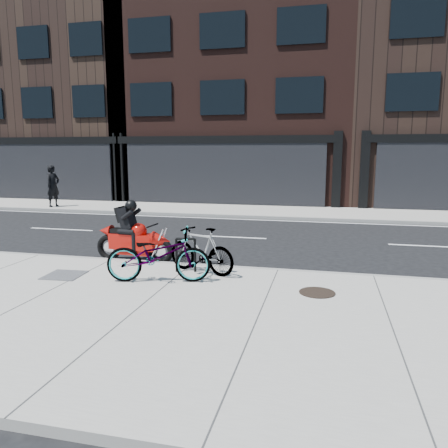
% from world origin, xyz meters
% --- Properties ---
extents(ground, '(120.00, 120.00, 0.00)m').
position_xyz_m(ground, '(0.00, 0.00, 0.00)').
color(ground, black).
rests_on(ground, ground).
extents(sidewalk_near, '(60.00, 6.00, 0.13)m').
position_xyz_m(sidewalk_near, '(0.00, -5.00, 0.07)').
color(sidewalk_near, gray).
rests_on(sidewalk_near, ground).
extents(sidewalk_far, '(60.00, 3.50, 0.13)m').
position_xyz_m(sidewalk_far, '(0.00, 7.75, 0.07)').
color(sidewalk_far, gray).
rests_on(sidewalk_far, ground).
extents(building_midwest, '(10.00, 10.00, 12.00)m').
position_xyz_m(building_midwest, '(-12.00, 14.50, 6.00)').
color(building_midwest, black).
rests_on(building_midwest, ground).
extents(building_center, '(12.00, 10.00, 14.50)m').
position_xyz_m(building_center, '(-2.00, 14.50, 7.25)').
color(building_center, black).
rests_on(building_center, ground).
extents(bike_rack, '(0.44, 0.13, 0.75)m').
position_xyz_m(bike_rack, '(0.08, -2.60, 0.57)').
color(bike_rack, black).
rests_on(bike_rack, sidewalk_near).
extents(bicycle_front, '(2.17, 1.17, 1.08)m').
position_xyz_m(bicycle_front, '(-0.22, -3.40, 0.67)').
color(bicycle_front, gray).
rests_on(bicycle_front, sidewalk_near).
extents(bicycle_rear, '(1.72, 1.03, 1.00)m').
position_xyz_m(bicycle_rear, '(0.43, -2.60, 0.63)').
color(bicycle_rear, gray).
rests_on(bicycle_rear, sidewalk_near).
extents(motorcycle, '(2.08, 0.57, 1.55)m').
position_xyz_m(motorcycle, '(-1.49, -1.61, 0.63)').
color(motorcycle, black).
rests_on(motorcycle, ground).
extents(pedestrian, '(0.62, 0.79, 1.93)m').
position_xyz_m(pedestrian, '(-9.42, 6.63, 1.10)').
color(pedestrian, black).
rests_on(pedestrian, sidewalk_far).
extents(manhole_cover, '(0.80, 0.80, 0.02)m').
position_xyz_m(manhole_cover, '(2.88, -3.40, 0.14)').
color(manhole_cover, black).
rests_on(manhole_cover, sidewalk_near).
extents(utility_grate, '(0.80, 0.80, 0.02)m').
position_xyz_m(utility_grate, '(-2.32, -3.45, 0.14)').
color(utility_grate, '#57575A').
rests_on(utility_grate, sidewalk_near).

